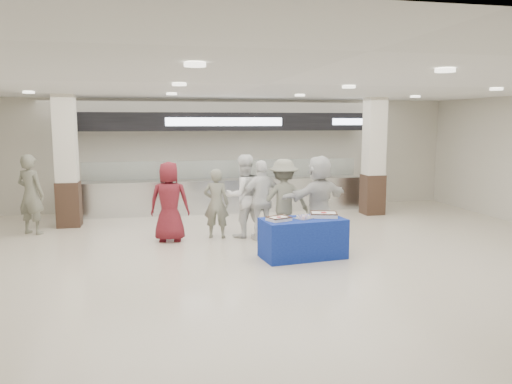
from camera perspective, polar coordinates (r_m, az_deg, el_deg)
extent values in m
plane|color=beige|center=(9.13, 1.20, -8.22)|extent=(14.00, 14.00, 0.00)
cube|color=silver|center=(14.24, -3.72, -0.46)|extent=(8.00, 0.80, 0.90)
cube|color=silver|center=(14.17, -3.73, 1.42)|extent=(8.00, 0.85, 0.04)
cube|color=white|center=(13.84, -3.57, 2.63)|extent=(7.60, 0.02, 0.50)
cube|color=black|center=(14.08, -3.80, 8.02)|extent=(8.40, 0.70, 0.50)
cube|color=white|center=(13.72, -3.58, 8.02)|extent=(3.20, 0.03, 0.22)
cube|color=white|center=(14.76, 11.32, 7.89)|extent=(1.40, 0.03, 0.18)
cube|color=#322017|center=(13.05, -20.60, -1.30)|extent=(0.55, 0.55, 1.10)
cube|color=silver|center=(12.90, -20.95, 5.72)|extent=(0.50, 0.50, 2.10)
cube|color=#322017|center=(14.22, 13.17, -0.26)|extent=(0.55, 0.55, 1.10)
cube|color=silver|center=(14.08, 13.38, 6.19)|extent=(0.50, 0.50, 2.10)
cube|color=navy|center=(9.49, 5.37, -5.28)|extent=(1.63, 0.96, 0.75)
cube|color=white|center=(9.20, 2.62, -3.10)|extent=(0.48, 0.43, 0.06)
cube|color=#472714|center=(9.19, 2.62, -2.83)|extent=(0.48, 0.43, 0.02)
cylinder|color=red|center=(9.19, 2.62, -2.88)|extent=(0.11, 0.11, 0.01)
cube|color=white|center=(9.63, 7.74, -2.61)|extent=(0.59, 0.51, 0.08)
cube|color=#472714|center=(9.62, 7.74, -2.31)|extent=(0.59, 0.51, 0.02)
cylinder|color=red|center=(9.62, 7.74, -2.35)|extent=(0.14, 0.14, 0.01)
cube|color=#A4A4A9|center=(9.44, 5.56, -2.98)|extent=(0.46, 0.43, 0.01)
imported|color=maroon|center=(10.80, -9.86, -1.10)|extent=(0.92, 0.67, 1.72)
imported|color=slate|center=(11.00, -4.57, -1.31)|extent=(0.64, 0.51, 1.54)
imported|color=white|center=(11.08, -1.44, -0.44)|extent=(1.05, 0.91, 1.84)
imported|color=white|center=(10.80, 0.71, -0.95)|extent=(1.05, 0.52, 1.74)
imported|color=slate|center=(10.85, 3.16, -0.85)|extent=(1.15, 0.68, 1.76)
imported|color=silver|center=(10.72, 7.21, -0.76)|extent=(1.79, 1.19, 1.85)
imported|color=slate|center=(12.44, -24.35, -0.25)|extent=(0.80, 0.71, 1.83)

